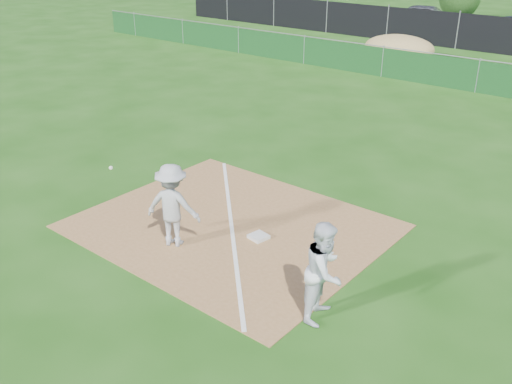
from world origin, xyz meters
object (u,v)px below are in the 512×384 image
at_px(play_at_first, 172,205).
at_px(car_left, 428,17).
at_px(first_base, 259,237).
at_px(runner, 325,271).

bearing_deg(play_at_first, car_left, 104.73).
relative_size(play_at_first, car_left, 0.53).
distance_m(first_base, runner, 2.81).
height_order(play_at_first, runner, play_at_first).
xyz_separation_m(play_at_first, runner, (3.53, -0.06, -0.02)).
distance_m(runner, car_left, 30.27).
bearing_deg(first_base, runner, -28.18).
relative_size(play_at_first, runner, 1.36).
relative_size(first_base, runner, 0.20).
bearing_deg(play_at_first, first_base, 46.55).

